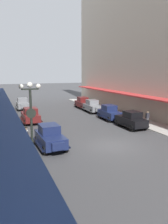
{
  "coord_description": "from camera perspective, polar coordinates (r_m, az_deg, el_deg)",
  "views": [
    {
      "loc": [
        -8.5,
        -15.3,
        5.97
      ],
      "look_at": [
        0.0,
        6.0,
        1.8
      ],
      "focal_mm": 35.64,
      "sensor_mm": 36.0,
      "label": 1
    }
  ],
  "objects": [
    {
      "name": "pedestrian_2",
      "position": [
        17.72,
        -14.62,
        -6.29
      ],
      "size": [
        0.36,
        0.28,
        1.67
      ],
      "color": "#4C4238",
      "rests_on": "sidewalk_left"
    },
    {
      "name": "pedestrian_1",
      "position": [
        14.6,
        -19.76,
        -10.18
      ],
      "size": [
        0.36,
        0.28,
        1.67
      ],
      "color": "slate",
      "rests_on": "sidewalk_left"
    },
    {
      "name": "parked_car_4",
      "position": [
        36.87,
        -15.49,
        2.09
      ],
      "size": [
        2.15,
        4.26,
        1.84
      ],
      "color": "slate",
      "rests_on": "ground"
    },
    {
      "name": "parked_car_2",
      "position": [
        33.05,
        2.23,
        1.55
      ],
      "size": [
        2.21,
        4.29,
        1.84
      ],
      "color": "slate",
      "rests_on": "ground"
    },
    {
      "name": "ground_plane",
      "position": [
        18.49,
        6.99,
        -8.61
      ],
      "size": [
        200.0,
        200.0,
        0.0
      ],
      "primitive_type": "plane",
      "color": "#424244"
    },
    {
      "name": "fire_hydrant",
      "position": [
        27.79,
        11.04,
        -1.11
      ],
      "size": [
        0.24,
        0.24,
        0.82
      ],
      "color": "#B21E19",
      "rests_on": "sidewalk_right"
    },
    {
      "name": "parked_car_6",
      "position": [
        28.07,
        6.66,
        -0.08
      ],
      "size": [
        2.2,
        4.28,
        1.84
      ],
      "color": "#19234C",
      "rests_on": "ground"
    },
    {
      "name": "parked_car_5",
      "position": [
        24.34,
        12.0,
        -1.84
      ],
      "size": [
        2.18,
        4.27,
        1.84
      ],
      "color": "black",
      "rests_on": "ground"
    },
    {
      "name": "lamp_post_with_clock",
      "position": [
        15.22,
        -13.4,
        -1.28
      ],
      "size": [
        1.42,
        0.44,
        5.16
      ],
      "color": "black",
      "rests_on": "sidewalk_left"
    },
    {
      "name": "parked_car_7",
      "position": [
        36.73,
        -0.2,
        2.44
      ],
      "size": [
        2.16,
        4.27,
        1.84
      ],
      "color": "#591919",
      "rests_on": "ground"
    },
    {
      "name": "sidewalk_left",
      "position": [
        16.43,
        -17.11,
        -11.2
      ],
      "size": [
        3.0,
        60.0,
        0.15
      ],
      "primitive_type": "cube",
      "color": "#B7B5AD",
      "rests_on": "ground"
    },
    {
      "name": "pedestrian_0",
      "position": [
        25.05,
        15.94,
        -1.51
      ],
      "size": [
        0.36,
        0.28,
        1.67
      ],
      "color": "slate",
      "rests_on": "sidewalk_right"
    },
    {
      "name": "parked_car_0",
      "position": [
        26.9,
        -13.58,
        -0.75
      ],
      "size": [
        2.2,
        4.28,
        1.84
      ],
      "color": "#591919",
      "rests_on": "ground"
    },
    {
      "name": "parked_car_1",
      "position": [
        17.86,
        -8.71,
        -6.16
      ],
      "size": [
        2.26,
        4.3,
        1.84
      ],
      "color": "#19234C",
      "rests_on": "ground"
    }
  ]
}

